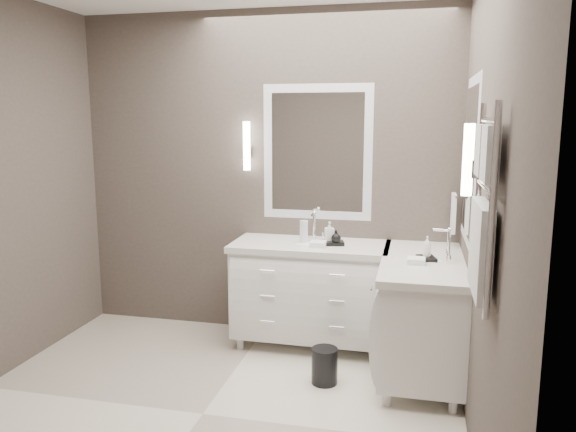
% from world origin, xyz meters
% --- Properties ---
extents(floor, '(3.20, 3.00, 0.01)m').
position_xyz_m(floor, '(0.00, 0.00, -0.01)').
color(floor, white).
rests_on(floor, ground).
extents(wall_back, '(3.20, 0.01, 2.70)m').
position_xyz_m(wall_back, '(0.00, 1.50, 1.35)').
color(wall_back, '#463D38').
rests_on(wall_back, floor).
extents(wall_front, '(3.20, 0.01, 2.70)m').
position_xyz_m(wall_front, '(0.00, -1.50, 1.35)').
color(wall_front, '#463D38').
rests_on(wall_front, floor).
extents(wall_right, '(0.01, 3.00, 2.70)m').
position_xyz_m(wall_right, '(1.60, 0.00, 1.35)').
color(wall_right, '#463D38').
rests_on(wall_right, floor).
extents(vanity_back, '(1.24, 0.59, 0.97)m').
position_xyz_m(vanity_back, '(0.45, 1.23, 0.49)').
color(vanity_back, white).
rests_on(vanity_back, floor).
extents(vanity_right, '(0.59, 1.24, 0.97)m').
position_xyz_m(vanity_right, '(1.33, 0.90, 0.49)').
color(vanity_right, white).
rests_on(vanity_right, floor).
extents(mirror_back, '(0.90, 0.02, 1.10)m').
position_xyz_m(mirror_back, '(0.45, 1.49, 1.55)').
color(mirror_back, white).
rests_on(mirror_back, wall_back).
extents(mirror_right, '(0.02, 0.90, 1.10)m').
position_xyz_m(mirror_right, '(1.59, 0.80, 1.55)').
color(mirror_right, white).
rests_on(mirror_right, wall_right).
extents(sconce_back, '(0.06, 0.06, 0.40)m').
position_xyz_m(sconce_back, '(-0.13, 1.43, 1.59)').
color(sconce_back, white).
rests_on(sconce_back, wall_back).
extents(sconce_right, '(0.06, 0.06, 0.40)m').
position_xyz_m(sconce_right, '(1.53, 0.22, 1.59)').
color(sconce_right, white).
rests_on(sconce_right, wall_right).
extents(towel_bar_corner, '(0.03, 0.22, 0.30)m').
position_xyz_m(towel_bar_corner, '(1.54, 1.36, 1.12)').
color(towel_bar_corner, white).
rests_on(towel_bar_corner, wall_right).
extents(towel_ladder, '(0.06, 0.58, 0.90)m').
position_xyz_m(towel_ladder, '(1.55, -0.40, 1.39)').
color(towel_ladder, white).
rests_on(towel_ladder, wall_right).
extents(waste_bin, '(0.21, 0.21, 0.25)m').
position_xyz_m(waste_bin, '(0.68, 0.58, 0.13)').
color(waste_bin, black).
rests_on(waste_bin, floor).
extents(amenity_tray_back, '(0.20, 0.17, 0.03)m').
position_xyz_m(amenity_tray_back, '(0.63, 1.21, 0.86)').
color(amenity_tray_back, black).
rests_on(amenity_tray_back, vanity_back).
extents(amenity_tray_right, '(0.15, 0.18, 0.02)m').
position_xyz_m(amenity_tray_right, '(1.34, 0.88, 0.86)').
color(amenity_tray_right, black).
rests_on(amenity_tray_right, vanity_right).
extents(water_bottle, '(0.08, 0.08, 0.18)m').
position_xyz_m(water_bottle, '(0.40, 1.20, 0.94)').
color(water_bottle, silver).
rests_on(water_bottle, vanity_back).
extents(soap_bottle_a, '(0.09, 0.09, 0.15)m').
position_xyz_m(soap_bottle_a, '(0.60, 1.23, 0.95)').
color(soap_bottle_a, white).
rests_on(soap_bottle_a, amenity_tray_back).
extents(soap_bottle_b, '(0.09, 0.09, 0.10)m').
position_xyz_m(soap_bottle_b, '(0.66, 1.18, 0.92)').
color(soap_bottle_b, black).
rests_on(soap_bottle_b, amenity_tray_back).
extents(soap_bottle_c, '(0.06, 0.06, 0.15)m').
position_xyz_m(soap_bottle_c, '(1.34, 0.88, 0.95)').
color(soap_bottle_c, white).
rests_on(soap_bottle_c, amenity_tray_right).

